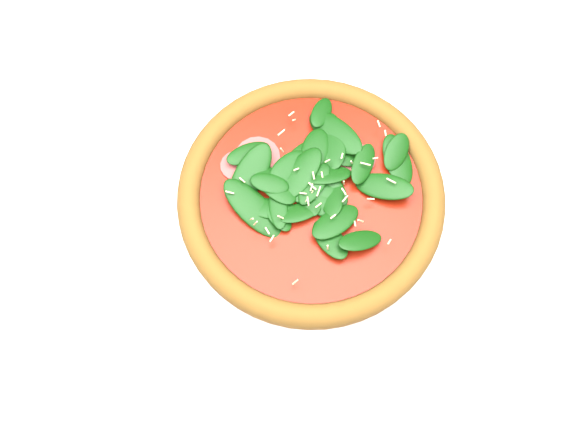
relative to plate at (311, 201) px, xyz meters
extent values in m
plane|color=brown|center=(-0.03, -0.02, -0.76)|extent=(6.00, 6.00, 0.00)
cube|color=white|center=(-0.03, -0.02, -0.03)|extent=(1.20, 0.80, 0.04)
cylinder|color=#513A20|center=(0.51, 0.32, -0.40)|extent=(0.06, 0.06, 0.71)
cube|color=white|center=(-0.03, 0.38, -0.12)|extent=(1.20, 0.01, 0.22)
cylinder|color=silver|center=(0.00, 0.00, 0.00)|extent=(0.36, 0.36, 0.01)
torus|color=silver|center=(0.00, 0.00, 0.00)|extent=(0.36, 0.36, 0.01)
cylinder|color=brown|center=(0.00, 0.00, 0.01)|extent=(0.38, 0.38, 0.01)
torus|color=#AE7328|center=(0.00, 0.00, 0.02)|extent=(0.38, 0.38, 0.03)
cylinder|color=#8E1105|center=(0.00, 0.00, 0.02)|extent=(0.32, 0.32, 0.00)
cylinder|color=#A44341|center=(0.00, 0.00, 0.02)|extent=(0.28, 0.28, 0.00)
ellipsoid|color=#0B3B0A|center=(0.00, 0.00, 0.03)|extent=(0.30, 0.30, 0.02)
cylinder|color=beige|center=(0.00, 0.00, 0.04)|extent=(0.28, 0.28, 0.00)
cube|color=silver|center=(-0.23, -0.20, 0.00)|extent=(0.02, 0.04, 0.00)
camera|label=1|loc=(-0.06, -0.29, 0.71)|focal=40.00mm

